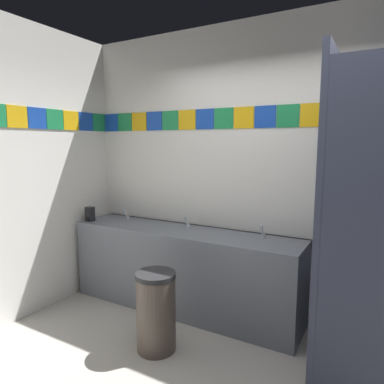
% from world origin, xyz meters
% --- Properties ---
extents(wall_back, '(4.42, 0.09, 2.85)m').
position_xyz_m(wall_back, '(0.00, 1.50, 1.43)').
color(wall_back, white).
rests_on(wall_back, ground_plane).
extents(vanity_counter, '(2.42, 0.55, 0.83)m').
position_xyz_m(vanity_counter, '(-0.95, 1.19, 0.43)').
color(vanity_counter, slate).
rests_on(vanity_counter, ground_plane).
extents(faucet_left, '(0.04, 0.10, 0.14)m').
position_xyz_m(faucet_left, '(-1.75, 1.28, 0.89)').
color(faucet_left, silver).
rests_on(faucet_left, vanity_counter).
extents(faucet_center, '(0.04, 0.10, 0.14)m').
position_xyz_m(faucet_center, '(-0.95, 1.28, 0.89)').
color(faucet_center, silver).
rests_on(faucet_center, vanity_counter).
extents(faucet_right, '(0.04, 0.10, 0.14)m').
position_xyz_m(faucet_right, '(-0.14, 1.28, 0.89)').
color(faucet_right, silver).
rests_on(faucet_right, vanity_counter).
extents(soap_dispenser, '(0.09, 0.09, 0.16)m').
position_xyz_m(soap_dispenser, '(-2.07, 1.03, 0.91)').
color(soap_dispenser, black).
rests_on(soap_dispenser, vanity_counter).
extents(stall_divider, '(0.92, 1.31, 2.22)m').
position_xyz_m(stall_divider, '(0.68, 0.56, 1.11)').
color(stall_divider, '#33384C').
rests_on(stall_divider, ground_plane).
extents(trash_bin, '(0.33, 0.33, 0.66)m').
position_xyz_m(trash_bin, '(-0.77, 0.46, 0.33)').
color(trash_bin, brown).
rests_on(trash_bin, ground_plane).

